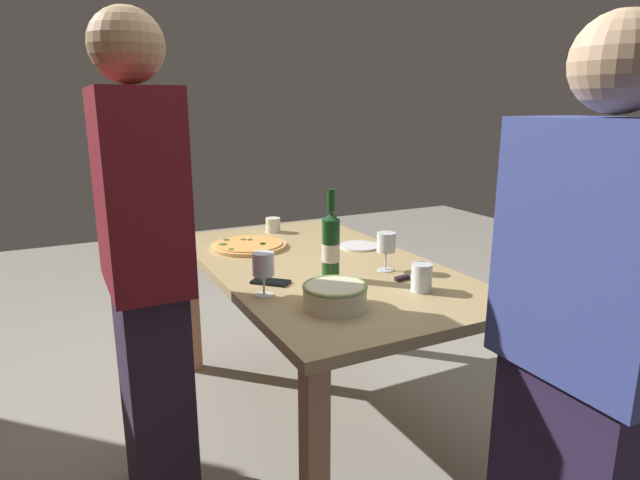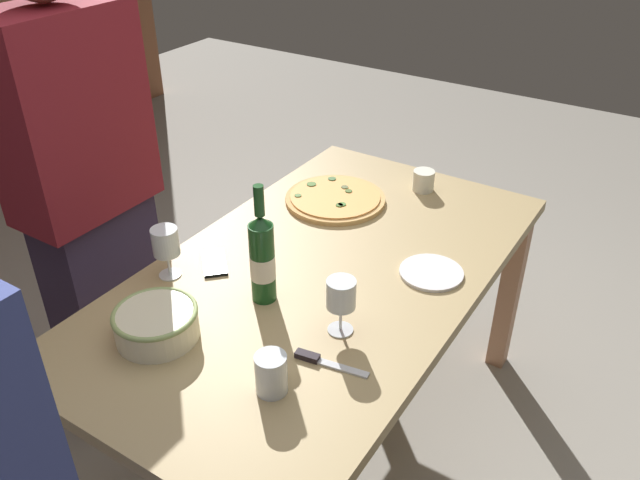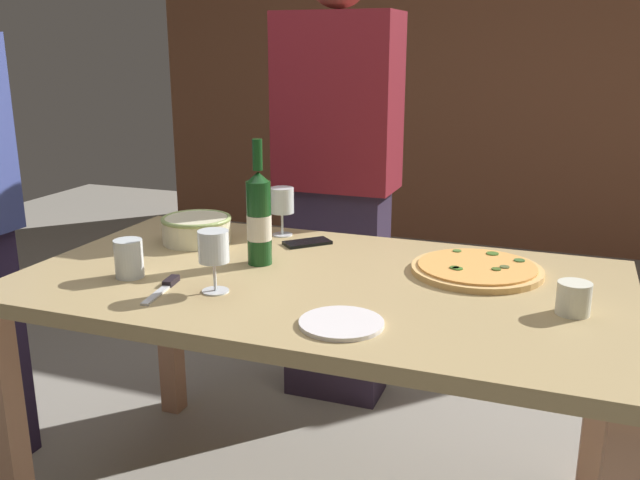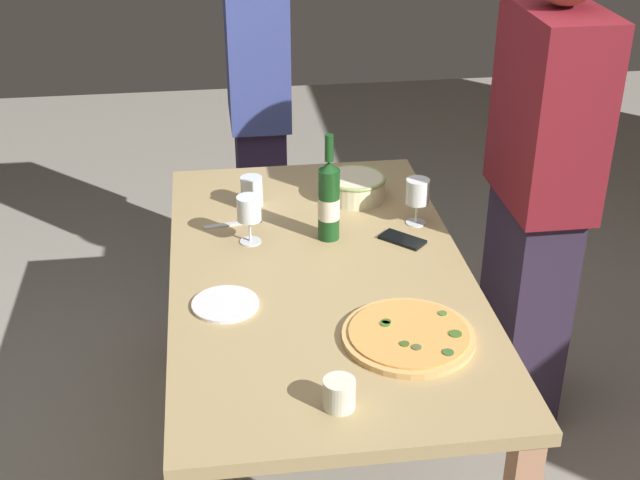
{
  "view_description": "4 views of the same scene",
  "coord_description": "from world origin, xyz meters",
  "px_view_note": "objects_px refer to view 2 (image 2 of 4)",
  "views": [
    {
      "loc": [
        -1.98,
        1.0,
        1.42
      ],
      "look_at": [
        0.0,
        0.0,
        0.85
      ],
      "focal_mm": 30.29,
      "sensor_mm": 36.0,
      "label": 1
    },
    {
      "loc": [
        -1.34,
        -0.86,
        1.85
      ],
      "look_at": [
        0.0,
        0.0,
        0.85
      ],
      "focal_mm": 36.12,
      "sensor_mm": 36.0,
      "label": 2
    },
    {
      "loc": [
        0.6,
        -1.63,
        1.34
      ],
      "look_at": [
        0.0,
        0.0,
        0.85
      ],
      "focal_mm": 38.43,
      "sensor_mm": 36.0,
      "label": 3
    },
    {
      "loc": [
        2.23,
        -0.3,
        2.07
      ],
      "look_at": [
        0.0,
        0.0,
        0.85
      ],
      "focal_mm": 48.59,
      "sensor_mm": 36.0,
      "label": 4
    }
  ],
  "objects_px": {
    "wine_glass_by_bottle": "(341,297)",
    "cup_ceramic": "(423,181)",
    "person_host": "(88,200)",
    "wine_glass_near_pizza": "(166,244)",
    "side_plate": "(431,272)",
    "wine_bottle": "(262,258)",
    "pizza_knife": "(321,361)",
    "cup_amber": "(271,374)",
    "serving_bowl": "(156,323)",
    "dining_table": "(320,294)",
    "pizza": "(335,199)",
    "cell_phone": "(214,262)"
  },
  "relations": [
    {
      "from": "pizza",
      "to": "serving_bowl",
      "type": "bearing_deg",
      "value": 179.72
    },
    {
      "from": "cup_amber",
      "to": "pizza_knife",
      "type": "bearing_deg",
      "value": -18.96
    },
    {
      "from": "serving_bowl",
      "to": "wine_glass_near_pizza",
      "type": "relative_size",
      "value": 1.38
    },
    {
      "from": "cup_amber",
      "to": "cup_ceramic",
      "type": "xyz_separation_m",
      "value": [
        1.12,
        0.13,
        -0.01
      ]
    },
    {
      "from": "side_plate",
      "to": "serving_bowl",
      "type": "bearing_deg",
      "value": 143.25
    },
    {
      "from": "person_host",
      "to": "cup_ceramic",
      "type": "bearing_deg",
      "value": 31.32
    },
    {
      "from": "wine_bottle",
      "to": "person_host",
      "type": "height_order",
      "value": "person_host"
    },
    {
      "from": "wine_glass_near_pizza",
      "to": "pizza_knife",
      "type": "xyz_separation_m",
      "value": [
        -0.08,
        -0.58,
        -0.1
      ]
    },
    {
      "from": "wine_glass_near_pizza",
      "to": "cell_phone",
      "type": "height_order",
      "value": "wine_glass_near_pizza"
    },
    {
      "from": "serving_bowl",
      "to": "cell_phone",
      "type": "distance_m",
      "value": 0.35
    },
    {
      "from": "cup_amber",
      "to": "dining_table",
      "type": "bearing_deg",
      "value": 19.84
    },
    {
      "from": "wine_glass_by_bottle",
      "to": "cell_phone",
      "type": "relative_size",
      "value": 1.11
    },
    {
      "from": "wine_glass_by_bottle",
      "to": "pizza",
      "type": "bearing_deg",
      "value": 32.57
    },
    {
      "from": "cup_ceramic",
      "to": "dining_table",
      "type": "bearing_deg",
      "value": 176.31
    },
    {
      "from": "wine_bottle",
      "to": "wine_glass_by_bottle",
      "type": "relative_size",
      "value": 2.23
    },
    {
      "from": "cell_phone",
      "to": "pizza_knife",
      "type": "xyz_separation_m",
      "value": [
        -0.19,
        -0.51,
        0.0
      ]
    },
    {
      "from": "wine_bottle",
      "to": "side_plate",
      "type": "relative_size",
      "value": 1.86
    },
    {
      "from": "serving_bowl",
      "to": "cup_amber",
      "type": "xyz_separation_m",
      "value": [
        0.0,
        -0.36,
        0.01
      ]
    },
    {
      "from": "pizza",
      "to": "cell_phone",
      "type": "xyz_separation_m",
      "value": [
        -0.54,
        0.1,
        -0.01
      ]
    },
    {
      "from": "side_plate",
      "to": "wine_glass_by_bottle",
      "type": "bearing_deg",
      "value": 165.57
    },
    {
      "from": "dining_table",
      "to": "wine_glass_near_pizza",
      "type": "distance_m",
      "value": 0.49
    },
    {
      "from": "pizza",
      "to": "cell_phone",
      "type": "relative_size",
      "value": 2.47
    },
    {
      "from": "dining_table",
      "to": "cup_ceramic",
      "type": "xyz_separation_m",
      "value": [
        0.64,
        -0.04,
        0.13
      ]
    },
    {
      "from": "side_plate",
      "to": "cell_phone",
      "type": "height_order",
      "value": "same"
    },
    {
      "from": "wine_glass_by_bottle",
      "to": "cup_amber",
      "type": "distance_m",
      "value": 0.28
    },
    {
      "from": "serving_bowl",
      "to": "dining_table",
      "type": "bearing_deg",
      "value": -21.3
    },
    {
      "from": "pizza",
      "to": "person_host",
      "type": "bearing_deg",
      "value": 136.56
    },
    {
      "from": "dining_table",
      "to": "side_plate",
      "type": "distance_m",
      "value": 0.35
    },
    {
      "from": "wine_glass_by_bottle",
      "to": "side_plate",
      "type": "xyz_separation_m",
      "value": [
        0.37,
        -0.09,
        -0.11
      ]
    },
    {
      "from": "serving_bowl",
      "to": "pizza_knife",
      "type": "relative_size",
      "value": 1.13
    },
    {
      "from": "cup_amber",
      "to": "person_host",
      "type": "xyz_separation_m",
      "value": [
        0.27,
        0.92,
        0.06
      ]
    },
    {
      "from": "cup_ceramic",
      "to": "person_host",
      "type": "relative_size",
      "value": 0.05
    },
    {
      "from": "dining_table",
      "to": "pizza",
      "type": "distance_m",
      "value": 0.44
    },
    {
      "from": "wine_glass_by_bottle",
      "to": "cup_ceramic",
      "type": "distance_m",
      "value": 0.86
    },
    {
      "from": "wine_glass_near_pizza",
      "to": "cup_ceramic",
      "type": "xyz_separation_m",
      "value": [
        0.9,
        -0.4,
        -0.07
      ]
    },
    {
      "from": "pizza",
      "to": "wine_glass_by_bottle",
      "type": "relative_size",
      "value": 2.24
    },
    {
      "from": "pizza",
      "to": "person_host",
      "type": "relative_size",
      "value": 0.21
    },
    {
      "from": "cell_phone",
      "to": "serving_bowl",
      "type": "bearing_deg",
      "value": -119.38
    },
    {
      "from": "pizza",
      "to": "wine_bottle",
      "type": "height_order",
      "value": "wine_bottle"
    },
    {
      "from": "side_plate",
      "to": "person_host",
      "type": "xyz_separation_m",
      "value": [
        -0.37,
        1.04,
        0.11
      ]
    },
    {
      "from": "serving_bowl",
      "to": "cup_amber",
      "type": "distance_m",
      "value": 0.36
    },
    {
      "from": "wine_glass_by_bottle",
      "to": "cup_amber",
      "type": "relative_size",
      "value": 1.54
    },
    {
      "from": "cup_ceramic",
      "to": "person_host",
      "type": "xyz_separation_m",
      "value": [
        -0.85,
        0.79,
        0.07
      ]
    },
    {
      "from": "dining_table",
      "to": "pizza_knife",
      "type": "relative_size",
      "value": 8.26
    },
    {
      "from": "cell_phone",
      "to": "cup_amber",
      "type": "bearing_deg",
      "value": -81.41
    },
    {
      "from": "wine_bottle",
      "to": "pizza_knife",
      "type": "distance_m",
      "value": 0.33
    },
    {
      "from": "wine_glass_by_bottle",
      "to": "cup_amber",
      "type": "bearing_deg",
      "value": 175.0
    },
    {
      "from": "wine_glass_by_bottle",
      "to": "cell_phone",
      "type": "height_order",
      "value": "wine_glass_by_bottle"
    },
    {
      "from": "wine_glass_by_bottle",
      "to": "pizza_knife",
      "type": "distance_m",
      "value": 0.17
    },
    {
      "from": "side_plate",
      "to": "person_host",
      "type": "height_order",
      "value": "person_host"
    }
  ]
}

